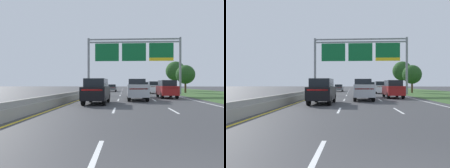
% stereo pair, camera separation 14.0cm
% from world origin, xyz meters
% --- Properties ---
extents(ground_plane, '(220.00, 220.00, 0.00)m').
position_xyz_m(ground_plane, '(0.00, 35.00, 0.00)').
color(ground_plane, '#3D3D3F').
extents(lane_striping, '(11.96, 106.00, 0.01)m').
position_xyz_m(lane_striping, '(0.00, 34.54, 0.00)').
color(lane_striping, white).
rests_on(lane_striping, ground).
extents(grass_verge_right, '(14.00, 110.00, 0.02)m').
position_xyz_m(grass_verge_right, '(13.95, 35.00, 0.01)').
color(grass_verge_right, '#3D602D').
rests_on(grass_verge_right, ground).
extents(median_barrier_concrete, '(0.60, 110.00, 0.85)m').
position_xyz_m(median_barrier_concrete, '(-6.60, 35.00, 0.35)').
color(median_barrier_concrete, '#99968E').
rests_on(median_barrier_concrete, ground).
extents(overhead_sign_gantry, '(15.06, 0.42, 9.10)m').
position_xyz_m(overhead_sign_gantry, '(0.30, 31.89, 6.44)').
color(overhead_sign_gantry, gray).
rests_on(overhead_sign_gantry, ground).
extents(pickup_truck_silver, '(2.01, 5.40, 2.20)m').
position_xyz_m(pickup_truck_silver, '(0.10, 19.29, 1.07)').
color(pickup_truck_silver, '#B2B5BA').
rests_on(pickup_truck_silver, ground).
extents(car_black_left_lane_suv, '(2.02, 4.75, 2.11)m').
position_xyz_m(car_black_left_lane_suv, '(-3.55, 15.04, 1.10)').
color(car_black_left_lane_suv, black).
rests_on(car_black_left_lane_suv, ground).
extents(car_white_right_lane_suv, '(1.95, 4.72, 2.11)m').
position_xyz_m(car_white_right_lane_suv, '(3.89, 35.79, 1.10)').
color(car_white_right_lane_suv, silver).
rests_on(car_white_right_lane_suv, ground).
extents(car_grey_left_lane_sedan, '(1.86, 4.42, 1.57)m').
position_xyz_m(car_grey_left_lane_sedan, '(-3.92, 44.77, 0.82)').
color(car_grey_left_lane_sedan, slate).
rests_on(car_grey_left_lane_sedan, ground).
extents(car_darkgreen_right_lane_suv, '(1.96, 4.72, 2.11)m').
position_xyz_m(car_darkgreen_right_lane_suv, '(3.61, 47.86, 1.10)').
color(car_darkgreen_right_lane_suv, '#193D23').
rests_on(car_darkgreen_right_lane_suv, ground).
extents(car_red_right_lane_suv, '(1.94, 4.72, 2.11)m').
position_xyz_m(car_red_right_lane_suv, '(3.85, 23.14, 1.10)').
color(car_red_right_lane_suv, maroon).
rests_on(car_red_right_lane_suv, ground).
extents(roadside_tree_far, '(3.50, 3.50, 5.20)m').
position_xyz_m(roadside_tree_far, '(10.11, 38.11, 3.43)').
color(roadside_tree_far, '#4C3823').
rests_on(roadside_tree_far, ground).
extents(roadside_tree_distant, '(4.86, 4.86, 7.40)m').
position_xyz_m(roadside_tree_distant, '(11.68, 53.03, 4.96)').
color(roadside_tree_distant, '#4C3823').
rests_on(roadside_tree_distant, ground).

